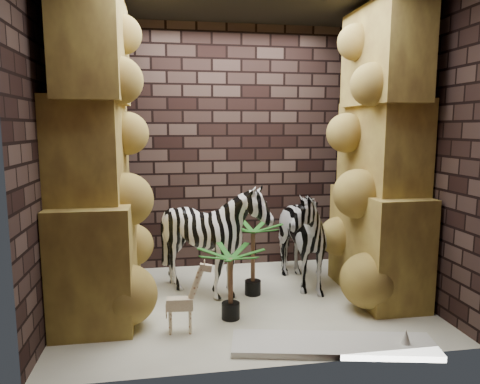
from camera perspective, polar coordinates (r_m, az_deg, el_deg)
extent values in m
plane|color=white|center=(4.61, 0.54, -14.03)|extent=(3.50, 3.50, 0.00)
plane|color=black|center=(5.51, -1.69, 5.69)|extent=(3.50, 0.00, 3.50)
plane|color=black|center=(3.05, 4.63, 3.48)|extent=(3.50, 0.00, 3.50)
plane|color=black|center=(4.33, -22.97, 4.29)|extent=(0.00, 3.00, 3.00)
plane|color=black|center=(4.89, 21.30, 4.78)|extent=(0.00, 3.00, 3.00)
imported|color=white|center=(4.92, 6.87, -4.57)|extent=(0.73, 1.18, 1.32)
imported|color=white|center=(4.59, -3.51, -6.88)|extent=(1.11, 1.32, 1.10)
cube|color=white|center=(3.82, 12.01, -18.83)|extent=(1.68, 0.72, 0.05)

